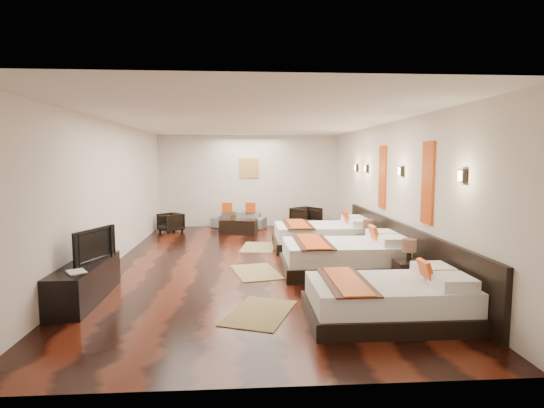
{
  "coord_description": "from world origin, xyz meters",
  "views": [
    {
      "loc": [
        -0.17,
        -8.43,
        2.07
      ],
      "look_at": [
        0.45,
        0.77,
        1.1
      ],
      "focal_mm": 28.18,
      "sensor_mm": 36.0,
      "label": 1
    }
  ],
  "objects": [
    {
      "name": "armchair_right",
      "position": [
        1.67,
        3.98,
        0.33
      ],
      "size": [
        1.0,
        1.0,
        0.66
      ],
      "primitive_type": "imported",
      "rotation": [
        0.0,
        0.0,
        0.63
      ],
      "color": "black",
      "rests_on": "floor"
    },
    {
      "name": "floor",
      "position": [
        0.0,
        0.0,
        0.0
      ],
      "size": [
        5.5,
        9.5,
        0.01
      ],
      "primitive_type": "cube",
      "color": "black",
      "rests_on": "ground"
    },
    {
      "name": "sofa",
      "position": [
        -0.31,
        4.39,
        0.23
      ],
      "size": [
        1.71,
        1.08,
        0.47
      ],
      "primitive_type": "imported",
      "rotation": [
        0.0,
        0.0,
        -0.31
      ],
      "color": "slate",
      "rests_on": "floor"
    },
    {
      "name": "tv_console",
      "position": [
        -2.5,
        -2.15,
        0.28
      ],
      "size": [
        0.5,
        1.8,
        0.55
      ],
      "primitive_type": "cube",
      "color": "black",
      "rests_on": "floor"
    },
    {
      "name": "armchair_left",
      "position": [
        -2.25,
        3.77,
        0.27
      ],
      "size": [
        0.83,
        0.83,
        0.54
      ],
      "primitive_type": "imported",
      "rotation": [
        0.0,
        0.0,
        -0.84
      ],
      "color": "black",
      "rests_on": "floor"
    },
    {
      "name": "jute_mat_far",
      "position": [
        0.17,
        1.45,
        0.01
      ],
      "size": [
        0.92,
        1.3,
        0.01
      ],
      "primitive_type": "cube",
      "rotation": [
        0.0,
        0.0,
        -0.15
      ],
      "color": "olive",
      "rests_on": "floor"
    },
    {
      "name": "sconce_far",
      "position": [
        2.7,
        1.4,
        1.85
      ],
      "size": [
        0.07,
        0.12,
        0.18
      ],
      "color": "black",
      "rests_on": "right_wall"
    },
    {
      "name": "right_wall",
      "position": [
        2.75,
        0.0,
        1.4
      ],
      "size": [
        0.01,
        9.5,
        2.8
      ],
      "primitive_type": "cube",
      "color": "silver",
      "rests_on": "floor"
    },
    {
      "name": "orange_panel_a",
      "position": [
        2.73,
        -1.9,
        1.7
      ],
      "size": [
        0.04,
        0.4,
        1.3
      ],
      "primitive_type": "cube",
      "color": "#D86014",
      "rests_on": "right_wall"
    },
    {
      "name": "orange_panel_b",
      "position": [
        2.73,
        0.3,
        1.7
      ],
      "size": [
        0.04,
        0.4,
        1.3
      ],
      "primitive_type": "cube",
      "color": "#D86014",
      "rests_on": "right_wall"
    },
    {
      "name": "gold_artwork",
      "position": [
        0.0,
        4.73,
        1.8
      ],
      "size": [
        0.6,
        0.04,
        0.6
      ],
      "primitive_type": "cube",
      "color": "#AD873F",
      "rests_on": "back_wall"
    },
    {
      "name": "jute_mat_near",
      "position": [
        0.04,
        -2.86,
        0.01
      ],
      "size": [
        1.13,
        1.39,
        0.01
      ],
      "primitive_type": "cube",
      "rotation": [
        0.0,
        0.0,
        -0.36
      ],
      "color": "olive",
      "rests_on": "floor"
    },
    {
      "name": "nightstand_a",
      "position": [
        2.44,
        -1.95,
        0.29
      ],
      "size": [
        0.41,
        0.41,
        0.81
      ],
      "color": "black",
      "rests_on": "floor"
    },
    {
      "name": "bed_far",
      "position": [
        1.7,
        1.22,
        0.3
      ],
      "size": [
        2.29,
        1.44,
        0.87
      ],
      "color": "black",
      "rests_on": "floor"
    },
    {
      "name": "ceiling",
      "position": [
        0.0,
        0.0,
        2.8
      ],
      "size": [
        5.5,
        9.5,
        0.01
      ],
      "primitive_type": "cube",
      "color": "white",
      "rests_on": "floor"
    },
    {
      "name": "bed_mid",
      "position": [
        1.7,
        -0.9,
        0.3
      ],
      "size": [
        2.28,
        1.43,
        0.87
      ],
      "color": "black",
      "rests_on": "floor"
    },
    {
      "name": "coffee_table",
      "position": [
        -0.31,
        3.34,
        0.2
      ],
      "size": [
        1.09,
        0.71,
        0.4
      ],
      "primitive_type": "cube",
      "rotation": [
        0.0,
        0.0,
        -0.22
      ],
      "color": "black",
      "rests_on": "floor"
    },
    {
      "name": "left_wall",
      "position": [
        -2.75,
        0.0,
        1.4
      ],
      "size": [
        0.01,
        9.5,
        2.8
      ],
      "primitive_type": "cube",
      "color": "silver",
      "rests_on": "floor"
    },
    {
      "name": "sconce_lounge",
      "position": [
        2.7,
        2.3,
        1.85
      ],
      "size": [
        0.07,
        0.12,
        0.18
      ],
      "color": "black",
      "rests_on": "right_wall"
    },
    {
      "name": "headboard_panel",
      "position": [
        2.71,
        -0.8,
        0.45
      ],
      "size": [
        0.08,
        6.6,
        0.9
      ],
      "primitive_type": "cube",
      "color": "black",
      "rests_on": "floor"
    },
    {
      "name": "table_plant",
      "position": [
        -0.45,
        3.3,
        0.55
      ],
      "size": [
        0.29,
        0.26,
        0.29
      ],
      "primitive_type": "imported",
      "rotation": [
        0.0,
        0.0,
        0.14
      ],
      "color": "#28541C",
      "rests_on": "coffee_table"
    },
    {
      "name": "sconce_mid",
      "position": [
        2.7,
        -0.8,
        1.85
      ],
      "size": [
        0.07,
        0.12,
        0.18
      ],
      "color": "black",
      "rests_on": "right_wall"
    },
    {
      "name": "bed_near",
      "position": [
        1.7,
        -3.23,
        0.27
      ],
      "size": [
        2.07,
        1.3,
        0.79
      ],
      "color": "black",
      "rests_on": "floor"
    },
    {
      "name": "book",
      "position": [
        -2.5,
        -2.75,
        0.56
      ],
      "size": [
        0.34,
        0.36,
        0.03
      ],
      "primitive_type": "imported",
      "rotation": [
        0.0,
        0.0,
        0.58
      ],
      "color": "black",
      "rests_on": "tv_console"
    },
    {
      "name": "back_wall",
      "position": [
        0.0,
        4.75,
        1.4
      ],
      "size": [
        5.5,
        0.01,
        2.8
      ],
      "primitive_type": "cube",
      "color": "silver",
      "rests_on": "floor"
    },
    {
      "name": "nightstand_b",
      "position": [
        2.44,
        0.28,
        0.28
      ],
      "size": [
        0.41,
        0.41,
        0.81
      ],
      "color": "black",
      "rests_on": "floor"
    },
    {
      "name": "tv",
      "position": [
        -2.45,
        -2.03,
        0.8
      ],
      "size": [
        0.41,
        0.86,
        0.51
      ],
      "primitive_type": "imported",
      "rotation": [
        0.0,
        0.0,
        1.22
      ],
      "color": "black",
      "rests_on": "tv_console"
    },
    {
      "name": "figurine",
      "position": [
        -2.5,
        -1.39,
        0.74
      ],
      "size": [
        0.45,
        0.45,
        0.37
      ],
      "primitive_type": "imported",
      "rotation": [
        0.0,
        0.0,
        -0.31
      ],
      "color": "brown",
      "rests_on": "tv_console"
    },
    {
      "name": "jute_mat_mid",
      "position": [
        0.05,
        -0.76,
        0.01
      ],
      "size": [
        0.99,
        1.33,
        0.01
      ],
      "primitive_type": "cube",
      "rotation": [
        0.0,
        0.0,
        0.21
      ],
      "color": "olive",
      "rests_on": "floor"
    },
    {
      "name": "sconce_near",
      "position": [
        2.7,
        -3.0,
        1.85
      ],
      "size": [
        0.07,
        0.12,
        0.18
      ],
      "color": "black",
      "rests_on": "right_wall"
    }
  ]
}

